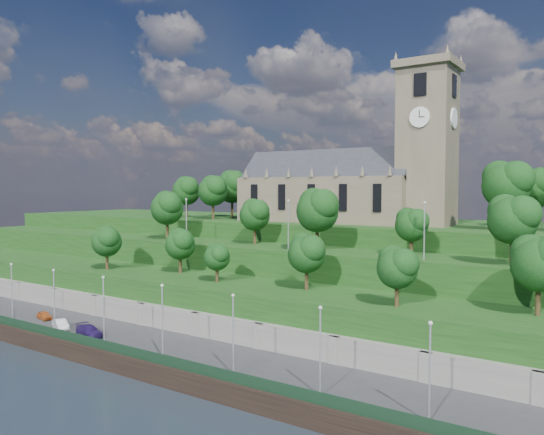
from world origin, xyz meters
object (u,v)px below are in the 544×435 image
Objects in this scene: car_left at (44,315)px; car_right at (89,331)px; church at (352,180)px; car_middle at (61,324)px.

car_left is 13.04m from car_right.
church is 11.63× the size of car_left.
church is 7.97× the size of car_right.
church is 54.03m from car_left.
church reaches higher than car_left.
car_middle reaches higher than car_left.
church is at bearing -23.48° from car_left.
car_middle is 0.84× the size of car_right.
church reaches higher than car_right.
church is 52.22m from car_middle.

